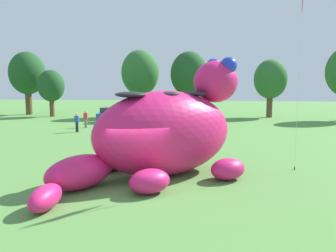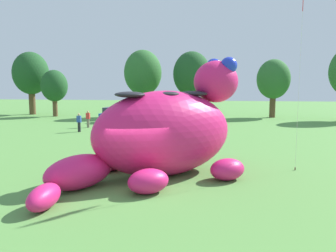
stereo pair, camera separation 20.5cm
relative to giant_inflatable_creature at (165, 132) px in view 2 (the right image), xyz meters
The scene contains 16 objects.
ground_plane 2.77m from the giant_inflatable_creature, 114.63° to the right, with size 160.00×160.00×0.00m, color #568E42.
giant_inflatable_creature is the anchor object (origin of this frame).
car_blue 23.98m from the giant_inflatable_creature, 114.13° to the left, with size 2.02×4.14×1.72m.
car_white 21.89m from the giant_inflatable_creature, 106.32° to the left, with size 2.02×4.14×1.72m.
car_yellow 21.88m from the giant_inflatable_creature, 96.58° to the left, with size 1.96×4.11×1.72m.
car_red 21.53m from the giant_inflatable_creature, 87.19° to the left, with size 2.25×4.25×1.72m.
tree_far_left 39.00m from the giant_inflatable_creature, 129.37° to the left, with size 5.11×5.11×9.07m.
tree_left 33.86m from the giant_inflatable_creature, 125.71° to the left, with size 3.57×3.57×6.34m.
tree_mid_left 30.30m from the giant_inflatable_creature, 104.84° to the left, with size 5.06×5.06×8.99m.
tree_centre_left 28.81m from the giant_inflatable_creature, 92.10° to the left, with size 4.87×4.87×8.64m.
tree_centre 31.99m from the giant_inflatable_creature, 72.50° to the left, with size 4.32×4.32×7.66m.
spectator_near_inflatable 18.93m from the giant_inflatable_creature, 113.87° to the left, with size 0.38×0.26×1.71m.
spectator_mid_field 4.48m from the giant_inflatable_creature, 63.03° to the left, with size 0.38×0.26×1.71m.
spectator_by_cars 17.89m from the giant_inflatable_creature, 86.99° to the left, with size 0.38×0.26×1.71m.
spectator_wandering 16.77m from the giant_inflatable_creature, 127.16° to the left, with size 0.38×0.26×1.71m.
spectator_far_side 19.57m from the giant_inflatable_creature, 122.56° to the left, with size 0.38×0.26×1.71m.
Camera 2 is at (3.24, -13.49, 4.22)m, focal length 35.43 mm.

